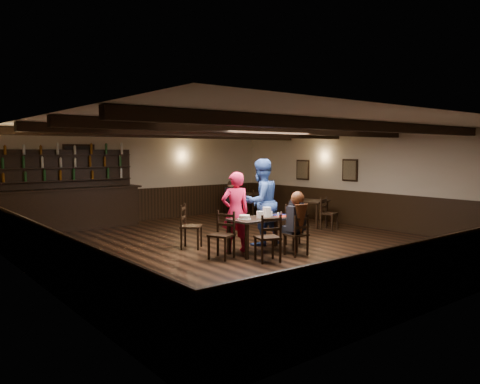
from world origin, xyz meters
TOP-DOWN VIEW (x-y plane):
  - ground at (0.00, 0.00)m, footprint 10.00×10.00m
  - room_shell at (0.01, 0.04)m, footprint 9.02×10.02m
  - dining_table at (-0.09, -0.82)m, footprint 1.45×0.73m
  - chair_near_left at (-0.56, -1.56)m, footprint 0.55×0.54m
  - chair_near_right at (0.28, -1.52)m, footprint 0.42×0.41m
  - chair_end_left at (-1.02, -0.69)m, footprint 0.56×0.57m
  - chair_end_right at (0.89, -0.77)m, footprint 0.53×0.54m
  - chair_far_pushed at (-1.09, 0.56)m, footprint 0.63×0.63m
  - woman_pink at (-0.49, -0.39)m, footprint 0.72×0.57m
  - man_blue at (0.44, -0.16)m, footprint 0.98×0.78m
  - seated_person at (0.29, -1.47)m, footprint 0.37×0.55m
  - cake at (-0.54, -0.76)m, footprint 0.28×0.28m
  - plate_stack_a at (-0.17, -0.84)m, footprint 0.15×0.15m
  - plate_stack_b at (0.07, -0.78)m, footprint 0.18×0.18m
  - tea_light at (-0.00, -0.75)m, footprint 0.05×0.05m
  - salt_shaker at (0.26, -0.93)m, footprint 0.04×0.04m
  - pepper_shaker at (0.39, -0.89)m, footprint 0.04×0.04m
  - drink_glass at (0.26, -0.71)m, footprint 0.06×0.06m
  - menu_red at (0.38, -0.92)m, footprint 0.34×0.27m
  - menu_blue at (0.49, -0.71)m, footprint 0.36×0.28m
  - bar_counter at (-2.28, 4.72)m, footprint 3.93×0.70m
  - back_table_a at (3.30, 0.94)m, footprint 1.04×1.04m
  - back_table_b at (3.16, 3.66)m, footprint 0.93×0.93m
  - bg_patron_left at (2.55, 3.74)m, footprint 0.23×0.36m
  - bg_patron_right at (3.95, 3.69)m, footprint 0.30×0.38m

SIDE VIEW (x-z plane):
  - ground at x=0.00m, z-range 0.00..0.00m
  - chair_near_right at x=0.28m, z-range 0.07..0.94m
  - chair_near_left at x=-0.56m, z-range 0.08..1.02m
  - chair_end_right at x=0.89m, z-range 0.08..1.03m
  - chair_end_left at x=-1.02m, z-range 0.08..1.03m
  - chair_far_pushed at x=-1.09m, z-range 0.08..1.06m
  - back_table_a at x=3.30m, z-range 0.28..1.03m
  - back_table_b at x=3.16m, z-range 0.28..1.03m
  - dining_table at x=-0.09m, z-range 0.28..1.04m
  - bar_counter at x=-2.28m, z-range -0.37..1.83m
  - menu_red at x=0.38m, z-range 0.75..0.76m
  - menu_blue at x=0.49m, z-range 0.75..0.76m
  - tea_light at x=0.00m, z-range 0.75..0.80m
  - cake at x=-0.54m, z-range 0.75..0.84m
  - salt_shaker at x=0.26m, z-range 0.75..0.85m
  - drink_glass at x=0.26m, z-range 0.75..0.85m
  - pepper_shaker at x=0.39m, z-range 0.75..0.85m
  - bg_patron_right at x=3.95m, z-range 0.46..1.16m
  - plate_stack_a at x=-0.17m, z-range 0.75..0.90m
  - bg_patron_left at x=2.55m, z-range 0.47..1.21m
  - plate_stack_b at x=0.07m, z-range 0.75..0.96m
  - woman_pink at x=-0.49m, z-range 0.00..1.72m
  - seated_person at x=0.29m, z-range 0.42..1.31m
  - man_blue at x=0.44m, z-range 0.00..1.98m
  - room_shell at x=0.01m, z-range 0.39..3.10m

